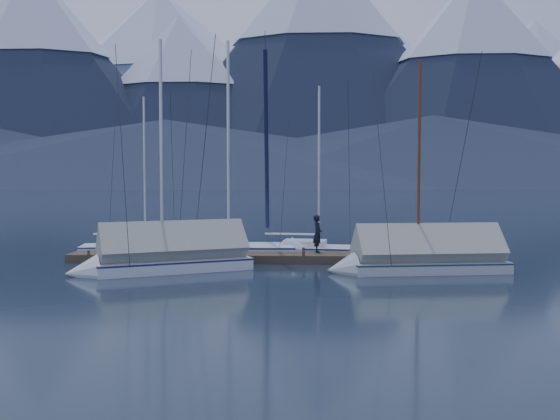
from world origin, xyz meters
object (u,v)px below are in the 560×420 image
object	(u,v)px
sailboat_open_right	(328,252)
sailboat_covered_far	(159,259)
sailboat_open_mid	(241,252)
sailboat_covered_near	(414,260)
sailboat_open_left	(155,250)
person	(318,234)

from	to	relation	value
sailboat_open_right	sailboat_covered_far	size ratio (longest dim) A/B	0.89
sailboat_open_right	sailboat_open_mid	bearing A→B (deg)	-174.90
sailboat_open_mid	sailboat_covered_near	world-z (taller)	sailboat_open_mid
sailboat_open_left	sailboat_covered_near	size ratio (longest dim) A/B	0.92
sailboat_covered_near	person	world-z (taller)	sailboat_covered_near
sailboat_open_mid	sailboat_covered_far	size ratio (longest dim) A/B	1.11
sailboat_covered_near	sailboat_open_mid	bearing A→B (deg)	148.40
sailboat_open_mid	sailboat_covered_far	world-z (taller)	sailboat_open_mid
sailboat_open_mid	person	bearing A→B (deg)	-21.46
sailboat_open_mid	sailboat_covered_near	size ratio (longest dim) A/B	1.21
sailboat_covered_near	person	xyz separation A→B (m)	(-3.58, 2.97, 0.72)
sailboat_covered_near	sailboat_covered_far	xyz separation A→B (m)	(-9.69, -0.30, 0.03)
sailboat_open_left	person	xyz separation A→B (m)	(7.71, -2.48, 1.01)
sailboat_open_left	sailboat_covered_near	world-z (taller)	sailboat_covered_near
sailboat_open_left	person	world-z (taller)	sailboat_open_left
sailboat_open_left	sailboat_covered_near	bearing A→B (deg)	-25.74
person	sailboat_open_right	bearing A→B (deg)	-20.99
sailboat_open_left	sailboat_open_mid	distance (m)	4.41
sailboat_open_right	sailboat_covered_near	world-z (taller)	sailboat_covered_near
sailboat_covered_near	sailboat_covered_far	distance (m)	9.69
sailboat_open_right	person	size ratio (longest dim) A/B	5.21
sailboat_open_mid	sailboat_covered_near	bearing A→B (deg)	-31.60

